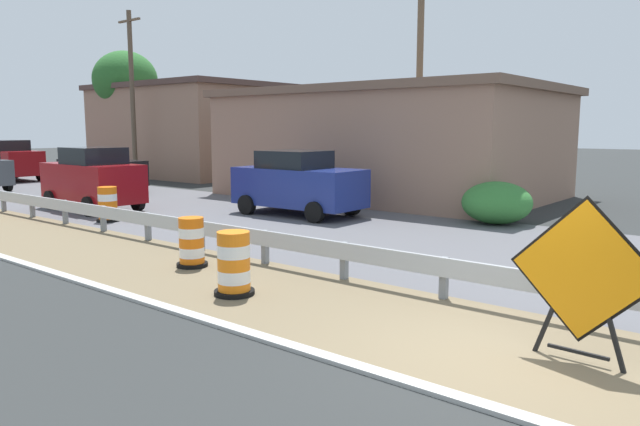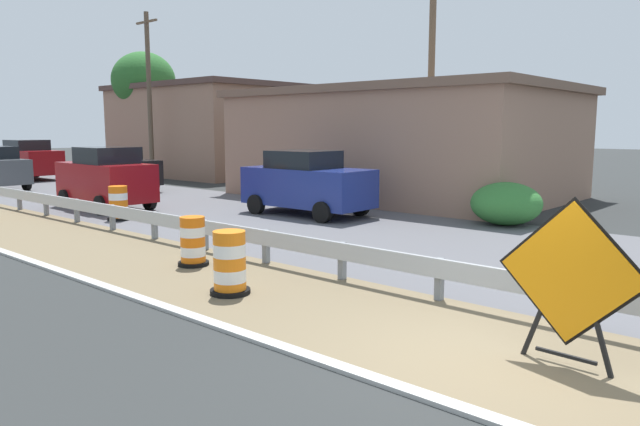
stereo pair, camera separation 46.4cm
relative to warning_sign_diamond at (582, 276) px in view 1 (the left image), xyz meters
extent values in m
plane|color=#2B2D2D|center=(-0.55, 0.82, -1.07)|extent=(160.00, 160.00, 0.00)
cube|color=#706047|center=(-0.08, 0.82, -1.06)|extent=(3.33, 120.00, 0.01)
cube|color=#56565B|center=(5.72, 0.82, -1.07)|extent=(8.27, 120.00, 0.00)
cube|color=#ADADA8|center=(-1.85, 0.82, -1.06)|extent=(0.20, 120.00, 0.11)
cube|color=#ADB2B7|center=(1.33, 2.51, -0.52)|extent=(0.08, 59.48, 0.32)
cube|color=slate|center=(1.41, 0.46, -0.72)|extent=(0.12, 0.12, 0.70)
cube|color=slate|center=(1.41, 2.51, -0.72)|extent=(0.12, 0.12, 0.70)
cube|color=slate|center=(1.41, 4.57, -0.72)|extent=(0.12, 0.12, 0.70)
cube|color=slate|center=(1.41, 6.62, -0.72)|extent=(0.12, 0.12, 0.70)
cube|color=slate|center=(1.41, 8.67, -0.72)|extent=(0.12, 0.12, 0.70)
cube|color=slate|center=(1.41, 10.72, -0.72)|extent=(0.12, 0.12, 0.70)
cube|color=slate|center=(1.41, 12.77, -0.72)|extent=(0.12, 0.12, 0.70)
cube|color=slate|center=(1.41, 14.82, -0.72)|extent=(0.12, 0.12, 0.70)
cube|color=slate|center=(1.41, 16.87, -0.72)|extent=(0.12, 0.12, 0.70)
cube|color=slate|center=(1.41, 18.92, -0.72)|extent=(0.12, 0.12, 0.70)
cube|color=black|center=(0.00, -0.35, -0.54)|extent=(0.07, 0.39, 1.06)
cube|color=black|center=(0.03, 0.35, -0.54)|extent=(0.07, 0.39, 1.06)
cube|color=black|center=(0.01, 0.00, -0.95)|extent=(0.07, 0.72, 0.04)
cube|color=orange|center=(-0.01, 0.00, 0.07)|extent=(0.10, 1.67, 1.67)
cube|color=black|center=(0.01, 0.00, 0.07)|extent=(0.08, 1.77, 1.77)
cylinder|color=orange|center=(-0.61, 5.37, -0.96)|extent=(0.55, 0.55, 0.22)
cylinder|color=white|center=(-0.61, 5.37, -0.74)|extent=(0.55, 0.55, 0.22)
cylinder|color=orange|center=(-0.61, 5.37, -0.53)|extent=(0.55, 0.55, 0.22)
cylinder|color=white|center=(-0.61, 5.37, -0.31)|extent=(0.55, 0.55, 0.22)
cylinder|color=orange|center=(-0.61, 5.37, -0.09)|extent=(0.55, 0.55, 0.22)
cylinder|color=black|center=(-0.61, 5.37, -1.03)|extent=(0.69, 0.69, 0.08)
cylinder|color=orange|center=(0.26, 7.56, -0.97)|extent=(0.50, 0.50, 0.20)
cylinder|color=white|center=(0.26, 7.56, -0.76)|extent=(0.50, 0.50, 0.20)
cylinder|color=orange|center=(0.26, 7.56, -0.56)|extent=(0.50, 0.50, 0.20)
cylinder|color=white|center=(0.26, 7.56, -0.36)|extent=(0.50, 0.50, 0.20)
cylinder|color=orange|center=(0.26, 7.56, -0.16)|extent=(0.50, 0.50, 0.20)
cylinder|color=black|center=(0.26, 7.56, -1.03)|extent=(0.63, 0.63, 0.08)
cylinder|color=orange|center=(2.45, 14.23, -0.96)|extent=(0.55, 0.55, 0.21)
cylinder|color=white|center=(2.45, 14.23, -0.75)|extent=(0.55, 0.55, 0.21)
cylinder|color=orange|center=(2.45, 14.23, -0.54)|extent=(0.55, 0.55, 0.21)
cylinder|color=white|center=(2.45, 14.23, -0.33)|extent=(0.55, 0.55, 0.21)
cylinder|color=orange|center=(2.45, 14.23, -0.12)|extent=(0.55, 0.55, 0.21)
cylinder|color=black|center=(2.45, 14.23, -1.03)|extent=(0.69, 0.69, 0.08)
cube|color=maroon|center=(3.55, 16.94, -0.11)|extent=(1.88, 4.09, 1.27)
cube|color=black|center=(3.54, 16.78, 0.80)|extent=(1.64, 1.91, 0.56)
cylinder|color=black|center=(2.71, 18.30, -0.75)|extent=(0.24, 0.65, 0.64)
cylinder|color=black|center=(4.47, 18.24, -0.75)|extent=(0.24, 0.65, 0.64)
cylinder|color=black|center=(2.63, 15.63, -0.75)|extent=(0.24, 0.65, 0.64)
cylinder|color=black|center=(4.38, 15.58, -0.75)|extent=(0.24, 0.65, 0.64)
cube|color=maroon|center=(6.92, 31.16, -0.11)|extent=(1.98, 4.36, 1.28)
cube|color=black|center=(6.91, 31.33, 0.81)|extent=(1.75, 2.02, 0.56)
cylinder|color=black|center=(7.90, 29.74, -0.75)|extent=(0.23, 0.64, 0.64)
cylinder|color=black|center=(5.98, 29.71, -0.75)|extent=(0.23, 0.64, 0.64)
cylinder|color=black|center=(7.85, 32.60, -0.75)|extent=(0.23, 0.64, 0.64)
cylinder|color=black|center=(4.35, 25.43, -0.75)|extent=(0.23, 0.64, 0.64)
cube|color=navy|center=(7.08, 10.64, -0.15)|extent=(1.97, 4.34, 1.20)
cube|color=black|center=(7.08, 10.81, 0.73)|extent=(1.74, 2.01, 0.56)
cylinder|color=black|center=(8.05, 9.24, -0.75)|extent=(0.23, 0.64, 0.64)
cylinder|color=black|center=(6.16, 9.20, -0.75)|extent=(0.23, 0.64, 0.64)
cylinder|color=black|center=(8.00, 12.08, -0.75)|extent=(0.23, 0.64, 0.64)
cylinder|color=black|center=(6.11, 12.04, -0.75)|extent=(0.23, 0.64, 0.64)
cube|color=black|center=(7.03, 22.19, -0.21)|extent=(1.79, 4.54, 1.08)
cube|color=black|center=(7.03, 22.37, 0.61)|extent=(1.58, 2.10, 0.56)
cylinder|color=black|center=(7.91, 20.71, -0.75)|extent=(0.23, 0.64, 0.64)
cylinder|color=black|center=(6.19, 20.69, -0.75)|extent=(0.23, 0.64, 0.64)
cylinder|color=black|center=(7.87, 23.69, -0.75)|extent=(0.23, 0.64, 0.64)
cylinder|color=black|center=(6.15, 23.67, -0.75)|extent=(0.23, 0.64, 0.64)
cube|color=#93705B|center=(13.83, 11.47, 0.97)|extent=(8.60, 12.48, 4.07)
cube|color=brown|center=(13.83, 11.47, 3.15)|extent=(8.94, 12.98, 0.30)
cube|color=#93705B|center=(16.19, 26.83, 1.45)|extent=(8.37, 10.64, 5.03)
cube|color=#4C3833|center=(16.19, 26.83, 4.12)|extent=(8.71, 11.07, 0.30)
cylinder|color=brown|center=(11.99, 9.11, 3.57)|extent=(0.24, 0.24, 9.29)
cylinder|color=brown|center=(10.93, 25.46, 3.30)|extent=(0.24, 0.24, 8.74)
cube|color=brown|center=(10.93, 25.46, 7.17)|extent=(0.12, 1.80, 0.10)
ellipsoid|color=#337533|center=(9.42, 4.96, -0.45)|extent=(2.03, 2.03, 1.25)
cylinder|color=brown|center=(13.38, 29.81, 0.99)|extent=(0.36, 0.36, 4.12)
ellipsoid|color=#286028|center=(13.38, 29.81, 4.56)|extent=(3.77, 3.77, 3.39)
camera|label=1|loc=(-7.26, -1.90, 1.73)|focal=33.31mm
camera|label=2|loc=(-6.96, -2.25, 1.73)|focal=33.31mm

